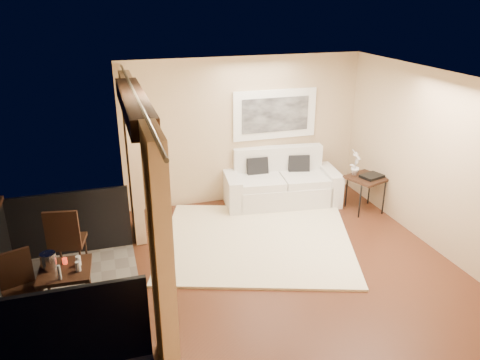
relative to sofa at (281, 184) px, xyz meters
name	(u,v)px	position (x,y,z in m)	size (l,w,h in m)	color
floor	(294,262)	(-0.60, -2.10, -0.36)	(5.00, 5.00, 0.00)	#532A18
room_shell	(134,104)	(-2.73, -2.10, 2.16)	(5.00, 6.40, 5.00)	white
balcony	(56,291)	(-3.91, -2.10, -0.18)	(1.81, 2.60, 1.17)	#605B56
curtains	(144,197)	(-2.71, -2.10, 0.98)	(0.16, 4.80, 2.64)	tan
artwork	(275,114)	(-0.01, 0.37, 1.26)	(1.62, 0.07, 0.92)	white
rug	(257,241)	(-0.94, -1.37, -0.34)	(2.98, 2.60, 0.04)	#FFF3CD
sofa	(281,184)	(0.00, 0.00, 0.00)	(2.21, 1.16, 1.02)	silver
side_table	(366,180)	(1.33, -0.80, 0.24)	(0.77, 0.77, 0.65)	black
tray	(372,176)	(1.40, -0.85, 0.32)	(0.38, 0.28, 0.05)	black
orchid	(356,163)	(1.17, -0.65, 0.53)	(0.25, 0.17, 0.48)	white
bistro_table	(66,275)	(-3.72, -2.47, 0.26)	(0.62, 0.62, 0.70)	black
balcony_chair_far	(65,237)	(-3.76, -1.48, 0.25)	(0.52, 0.52, 1.04)	black
balcony_chair_near	(19,283)	(-4.26, -2.33, 0.16)	(0.50, 0.50, 0.91)	black
ice_bucket	(49,261)	(-3.89, -2.40, 0.44)	(0.18, 0.18, 0.20)	white
candle	(65,261)	(-3.72, -2.35, 0.37)	(0.06, 0.06, 0.07)	red
vase	(59,272)	(-3.75, -2.68, 0.43)	(0.04, 0.04, 0.18)	silver
glass_a	(78,266)	(-3.56, -2.56, 0.40)	(0.06, 0.06, 0.12)	silver
glass_b	(78,261)	(-3.56, -2.43, 0.40)	(0.06, 0.06, 0.12)	silver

